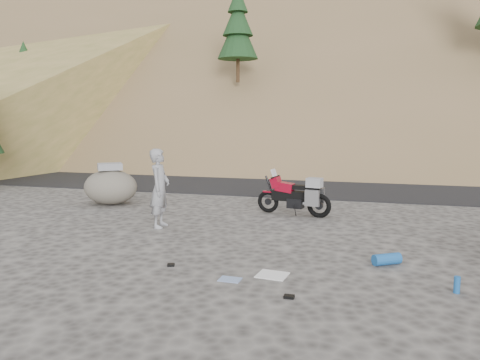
% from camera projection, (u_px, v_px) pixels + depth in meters
% --- Properties ---
extents(ground, '(140.00, 140.00, 0.00)m').
position_uv_depth(ground, '(244.00, 246.00, 9.12)').
color(ground, '#3D3A38').
rests_on(ground, ground).
extents(road, '(120.00, 7.00, 0.05)m').
position_uv_depth(road, '(304.00, 183.00, 17.73)').
color(road, black).
rests_on(road, ground).
extents(hillside, '(120.00, 73.00, 46.72)m').
position_uv_depth(hillside, '(347.00, 31.00, 46.75)').
color(hillside, brown).
rests_on(hillside, ground).
extents(motorcycle, '(1.97, 0.78, 1.18)m').
position_uv_depth(motorcycle, '(297.00, 196.00, 11.88)').
color(motorcycle, black).
rests_on(motorcycle, ground).
extents(man, '(0.49, 0.69, 1.79)m').
position_uv_depth(man, '(161.00, 227.00, 10.67)').
color(man, gray).
rests_on(man, ground).
extents(boulder, '(1.92, 1.80, 1.18)m').
position_uv_depth(boulder, '(111.00, 186.00, 13.39)').
color(boulder, '#524D46').
rests_on(boulder, ground).
extents(gear_white_cloth, '(0.51, 0.47, 0.02)m').
position_uv_depth(gear_white_cloth, '(272.00, 275.00, 7.39)').
color(gear_white_cloth, white).
rests_on(gear_white_cloth, ground).
extents(gear_blue_mat, '(0.52, 0.42, 0.19)m').
position_uv_depth(gear_blue_mat, '(387.00, 259.00, 7.92)').
color(gear_blue_mat, '#1A57A0').
rests_on(gear_blue_mat, ground).
extents(gear_bottle, '(0.12, 0.12, 0.24)m').
position_uv_depth(gear_bottle, '(457.00, 285.00, 6.64)').
color(gear_bottle, '#1A57A0').
rests_on(gear_bottle, ground).
extents(gear_glove_a, '(0.15, 0.11, 0.04)m').
position_uv_depth(gear_glove_a, '(289.00, 297.00, 6.47)').
color(gear_glove_a, black).
rests_on(gear_glove_a, ground).
extents(gear_glove_b, '(0.14, 0.12, 0.04)m').
position_uv_depth(gear_glove_b, '(171.00, 265.00, 7.86)').
color(gear_glove_b, black).
rests_on(gear_glove_b, ground).
extents(gear_blue_cloth, '(0.34, 0.26, 0.01)m').
position_uv_depth(gear_blue_cloth, '(230.00, 279.00, 7.19)').
color(gear_blue_cloth, '#7E94C3').
rests_on(gear_blue_cloth, ground).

